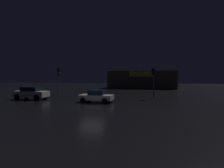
{
  "coord_description": "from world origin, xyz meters",
  "views": [
    {
      "loc": [
        5.41,
        -17.13,
        2.96
      ],
      "look_at": [
        0.8,
        7.0,
        1.91
      ],
      "focal_mm": 27.42,
      "sensor_mm": 36.0,
      "label": 1
    }
  ],
  "objects_px": {
    "traffic_signal_main": "(153,77)",
    "traffic_signal_opposite": "(59,76)",
    "car_near": "(96,96)",
    "store_building": "(142,79)",
    "car_far": "(31,93)"
  },
  "relations": [
    {
      "from": "store_building",
      "to": "traffic_signal_main",
      "type": "xyz_separation_m",
      "value": [
        1.95,
        -22.08,
        0.74
      ]
    },
    {
      "from": "store_building",
      "to": "traffic_signal_main",
      "type": "bearing_deg",
      "value": -84.96
    },
    {
      "from": "traffic_signal_main",
      "to": "traffic_signal_opposite",
      "type": "bearing_deg",
      "value": -178.42
    },
    {
      "from": "traffic_signal_opposite",
      "to": "car_far",
      "type": "xyz_separation_m",
      "value": [
        -2.05,
        -3.43,
        -2.13
      ]
    },
    {
      "from": "traffic_signal_opposite",
      "to": "car_far",
      "type": "bearing_deg",
      "value": -120.86
    },
    {
      "from": "car_near",
      "to": "car_far",
      "type": "bearing_deg",
      "value": 174.21
    },
    {
      "from": "traffic_signal_opposite",
      "to": "traffic_signal_main",
      "type": "bearing_deg",
      "value": 1.58
    },
    {
      "from": "store_building",
      "to": "car_far",
      "type": "bearing_deg",
      "value": -117.98
    },
    {
      "from": "store_building",
      "to": "traffic_signal_main",
      "type": "relative_size",
      "value": 4.09
    },
    {
      "from": "store_building",
      "to": "traffic_signal_opposite",
      "type": "height_order",
      "value": "store_building"
    },
    {
      "from": "traffic_signal_opposite",
      "to": "car_near",
      "type": "bearing_deg",
      "value": -31.67
    },
    {
      "from": "traffic_signal_main",
      "to": "traffic_signal_opposite",
      "type": "xyz_separation_m",
      "value": [
        -13.65,
        -0.38,
        0.03
      ]
    },
    {
      "from": "car_near",
      "to": "traffic_signal_main",
      "type": "bearing_deg",
      "value": 35.68
    },
    {
      "from": "traffic_signal_main",
      "to": "car_near",
      "type": "xyz_separation_m",
      "value": [
        -6.59,
        -4.73,
        -2.23
      ]
    },
    {
      "from": "traffic_signal_main",
      "to": "car_far",
      "type": "height_order",
      "value": "traffic_signal_main"
    }
  ]
}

